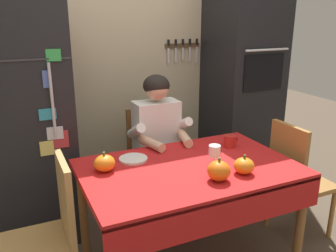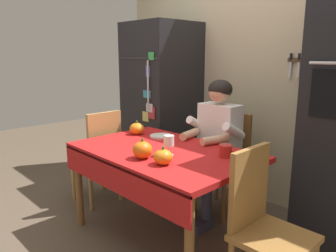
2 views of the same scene
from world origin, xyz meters
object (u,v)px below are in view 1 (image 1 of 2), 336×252
at_px(chair_left_side, 50,230).
at_px(pumpkin_medium, 104,163).
at_px(pumpkin_small, 219,171).
at_px(serving_tray, 133,159).
at_px(dining_table, 190,179).
at_px(pumpkin_large, 244,166).
at_px(seated_person, 160,139).
at_px(wall_oven, 242,84).
at_px(wine_glass, 215,152).
at_px(refrigerator, 23,125).
at_px(coffee_mug, 230,141).
at_px(chair_behind_person, 151,157).
at_px(chair_right_side, 295,176).

relative_size(chair_left_side, pumpkin_medium, 6.92).
height_order(pumpkin_small, serving_tray, pumpkin_small).
relative_size(dining_table, pumpkin_medium, 10.41).
height_order(pumpkin_large, serving_tray, pumpkin_large).
bearing_deg(seated_person, wall_oven, 17.56).
distance_m(wine_glass, pumpkin_large, 0.21).
distance_m(seated_person, chair_left_side, 1.14).
height_order(refrigerator, seated_person, refrigerator).
distance_m(chair_left_side, pumpkin_medium, 0.50).
relative_size(wine_glass, pumpkin_small, 1.03).
xyz_separation_m(pumpkin_small, serving_tray, (-0.36, 0.51, -0.05)).
height_order(dining_table, pumpkin_small, pumpkin_small).
bearing_deg(wine_glass, chair_left_side, 176.48).
bearing_deg(chair_left_side, wall_oven, 25.05).
bearing_deg(chair_left_side, coffee_mug, 8.57).
relative_size(chair_behind_person, pumpkin_large, 7.25).
xyz_separation_m(dining_table, coffee_mug, (0.45, 0.21, 0.13)).
relative_size(dining_table, chair_left_side, 1.51).
bearing_deg(chair_right_side, chair_behind_person, 136.38).
relative_size(chair_right_side, serving_tray, 4.76).
xyz_separation_m(chair_left_side, pumpkin_small, (0.96, -0.24, 0.29)).
xyz_separation_m(chair_left_side, serving_tray, (0.60, 0.26, 0.24)).
xyz_separation_m(coffee_mug, serving_tray, (-0.75, 0.06, -0.04)).
xyz_separation_m(wall_oven, serving_tray, (-1.35, -0.65, -0.30)).
height_order(chair_behind_person, chair_right_side, same).
bearing_deg(serving_tray, refrigerator, 136.84).
bearing_deg(wine_glass, pumpkin_small, -113.98).
xyz_separation_m(wine_glass, pumpkin_medium, (-0.67, 0.23, -0.05)).
bearing_deg(chair_left_side, chair_behind_person, 39.67).
xyz_separation_m(wine_glass, serving_tray, (-0.44, 0.33, -0.10)).
xyz_separation_m(dining_table, pumpkin_small, (0.06, -0.23, 0.15)).
relative_size(coffee_mug, wine_glass, 0.80).
height_order(chair_behind_person, serving_tray, chair_behind_person).
bearing_deg(wine_glass, seated_person, 98.78).
bearing_deg(seated_person, chair_right_side, -36.24).
distance_m(wall_oven, chair_right_side, 1.10).
bearing_deg(pumpkin_medium, chair_right_side, -8.28).
distance_m(dining_table, coffee_mug, 0.51).
height_order(chair_left_side, coffee_mug, chair_left_side).
bearing_deg(wall_oven, coffee_mug, -130.37).
bearing_deg(pumpkin_small, dining_table, 105.25).
height_order(chair_behind_person, seated_person, seated_person).
height_order(chair_right_side, pumpkin_large, chair_right_side).
relative_size(chair_behind_person, chair_right_side, 1.00).
distance_m(wall_oven, chair_behind_person, 1.15).
bearing_deg(wine_glass, dining_table, 159.57).
relative_size(refrigerator, pumpkin_large, 14.04).
relative_size(chair_left_side, pumpkin_small, 6.43).
height_order(refrigerator, chair_behind_person, refrigerator).
bearing_deg(seated_person, pumpkin_medium, -143.19).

